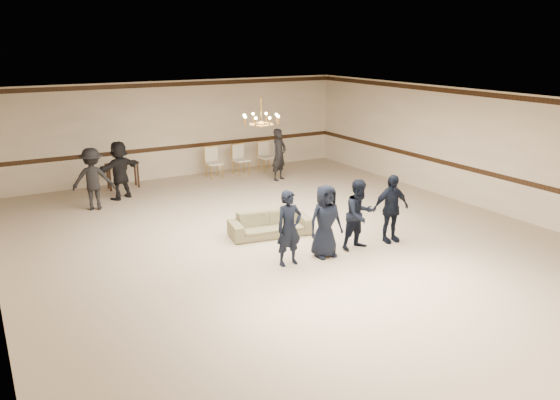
{
  "coord_description": "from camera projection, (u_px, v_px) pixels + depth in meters",
  "views": [
    {
      "loc": [
        -6.05,
        -10.4,
        4.48
      ],
      "look_at": [
        -0.35,
        -0.5,
        1.11
      ],
      "focal_mm": 34.93,
      "sensor_mm": 36.0,
      "label": 1
    }
  ],
  "objects": [
    {
      "name": "adult_right",
      "position": [
        279.0,
        155.0,
        17.86
      ],
      "size": [
        0.74,
        0.63,
        1.7
      ],
      "primitive_type": "imported",
      "rotation": [
        0.0,
        0.0,
        0.44
      ],
      "color": "black",
      "rests_on": "floor"
    },
    {
      "name": "banquet_chair_right",
      "position": [
        266.0,
        157.0,
        19.18
      ],
      "size": [
        0.52,
        0.52,
        1.02
      ],
      "primitive_type": null,
      "rotation": [
        0.0,
        0.0,
        0.05
      ],
      "color": "beige",
      "rests_on": "floor"
    },
    {
      "name": "boy_b",
      "position": [
        325.0,
        221.0,
        11.52
      ],
      "size": [
        0.8,
        0.54,
        1.58
      ],
      "primitive_type": "imported",
      "rotation": [
        0.0,
        0.0,
        -0.05
      ],
      "color": "black",
      "rests_on": "floor"
    },
    {
      "name": "banquet_chair_mid",
      "position": [
        241.0,
        160.0,
        18.7
      ],
      "size": [
        0.54,
        0.54,
        1.02
      ],
      "primitive_type": null,
      "rotation": [
        0.0,
        0.0,
        0.1
      ],
      "color": "beige",
      "rests_on": "floor"
    },
    {
      "name": "console_table",
      "position": [
        123.0,
        175.0,
        16.98
      ],
      "size": [
        1.01,
        0.51,
        0.82
      ],
      "primitive_type": "cube",
      "rotation": [
        0.0,
        0.0,
        0.1
      ],
      "color": "#321A10",
      "rests_on": "floor"
    },
    {
      "name": "settee",
      "position": [
        270.0,
        224.0,
        12.91
      ],
      "size": [
        2.04,
        1.08,
        0.57
      ],
      "primitive_type": "imported",
      "rotation": [
        0.0,
        0.0,
        -0.17
      ],
      "color": "#766D4E",
      "rests_on": "floor"
    },
    {
      "name": "adult_left",
      "position": [
        93.0,
        179.0,
        14.74
      ],
      "size": [
        1.24,
        0.92,
        1.7
      ],
      "primitive_type": "imported",
      "rotation": [
        0.0,
        0.0,
        2.85
      ],
      "color": "black",
      "rests_on": "floor"
    },
    {
      "name": "chandelier",
      "position": [
        261.0,
        110.0,
        12.82
      ],
      "size": [
        0.94,
        0.94,
        0.89
      ],
      "primitive_type": null,
      "color": "gold",
      "rests_on": "ceiling"
    },
    {
      "name": "adult_mid",
      "position": [
        120.0,
        170.0,
        15.75
      ],
      "size": [
        1.65,
        1.11,
        1.7
      ],
      "primitive_type": "imported",
      "rotation": [
        0.0,
        0.0,
        3.57
      ],
      "color": "black",
      "rests_on": "floor"
    },
    {
      "name": "crown_molding",
      "position": [
        175.0,
        84.0,
        17.74
      ],
      "size": [
        12.0,
        0.02,
        0.14
      ],
      "primitive_type": "cube",
      "color": "black",
      "rests_on": "wall_back"
    },
    {
      "name": "boy_d",
      "position": [
        391.0,
        208.0,
        12.38
      ],
      "size": [
        0.97,
        0.49,
        1.58
      ],
      "primitive_type": "imported",
      "rotation": [
        0.0,
        0.0,
        -0.12
      ],
      "color": "black",
      "rests_on": "floor"
    },
    {
      "name": "boy_c",
      "position": [
        359.0,
        215.0,
        11.95
      ],
      "size": [
        0.8,
        0.64,
        1.58
      ],
      "primitive_type": "imported",
      "rotation": [
        0.0,
        0.0,
        0.06
      ],
      "color": "black",
      "rests_on": "floor"
    },
    {
      "name": "banquet_chair_left",
      "position": [
        214.0,
        163.0,
        18.22
      ],
      "size": [
        0.54,
        0.54,
        1.02
      ],
      "primitive_type": null,
      "rotation": [
        0.0,
        0.0,
        -0.09
      ],
      "color": "beige",
      "rests_on": "floor"
    },
    {
      "name": "chair_rail",
      "position": [
        178.0,
        147.0,
        18.33
      ],
      "size": [
        12.0,
        0.02,
        0.14
      ],
      "primitive_type": "cube",
      "color": "black",
      "rests_on": "wall_back"
    },
    {
      "name": "room",
      "position": [
        282.0,
        172.0,
        12.35
      ],
      "size": [
        12.01,
        14.01,
        3.21
      ],
      "color": "#B6A68C",
      "rests_on": "ground"
    },
    {
      "name": "boy_a",
      "position": [
        289.0,
        228.0,
        11.09
      ],
      "size": [
        0.58,
        0.38,
        1.58
      ],
      "primitive_type": "imported",
      "rotation": [
        0.0,
        0.0,
        0.0
      ],
      "color": "black",
      "rests_on": "floor"
    }
  ]
}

